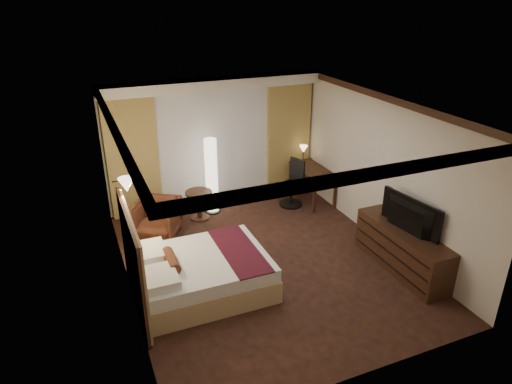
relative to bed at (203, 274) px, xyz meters
name	(u,v)px	position (x,y,z in m)	size (l,w,h in m)	color
floor	(265,262)	(1.20, 0.36, -0.29)	(4.50, 5.50, 0.01)	black
ceiling	(266,107)	(1.20, 0.36, 2.41)	(4.50, 5.50, 0.01)	white
back_wall	(213,141)	(1.20, 3.11, 1.06)	(4.50, 0.02, 2.70)	beige
left_wall	(121,215)	(-1.05, 0.36, 1.06)	(0.02, 5.50, 2.70)	beige
right_wall	(382,170)	(3.45, 0.36, 1.06)	(0.02, 5.50, 2.70)	beige
crown_molding	(266,111)	(1.20, 0.36, 2.35)	(4.50, 5.50, 0.12)	black
soffit	(215,84)	(1.20, 2.86, 2.31)	(4.50, 0.50, 0.20)	white
curtain_sheer	(214,147)	(1.20, 3.03, 0.96)	(2.48, 0.04, 2.45)	silver
curtain_left_drape	(133,159)	(-0.50, 2.97, 0.96)	(1.00, 0.14, 2.45)	tan
curtain_right_drape	(288,138)	(2.90, 2.97, 0.96)	(1.00, 0.14, 2.45)	tan
wall_sconce	(126,185)	(-0.89, 0.77, 1.33)	(0.24, 0.24, 0.24)	white
bed	(203,274)	(0.00, 0.00, 0.00)	(1.98, 1.55, 0.58)	white
headboard	(134,262)	(-1.00, 0.00, 0.46)	(0.12, 1.85, 1.50)	tan
armchair	(157,216)	(-0.29, 2.01, 0.10)	(0.76, 0.71, 0.78)	#552519
side_table	(199,205)	(0.63, 2.36, 0.01)	(0.54, 0.54, 0.59)	black
floor_lamp	(211,176)	(0.96, 2.55, 0.51)	(0.34, 0.34, 1.61)	white
desk	(312,185)	(3.15, 2.25, 0.09)	(0.55, 1.21, 0.75)	black
desk_lamp	(303,155)	(3.15, 2.70, 0.63)	(0.18, 0.18, 0.34)	#FFD899
office_chair	(291,183)	(2.61, 2.20, 0.22)	(0.49, 0.49, 1.02)	black
dresser	(402,249)	(3.20, -0.70, 0.08)	(0.50, 1.89, 0.73)	black
television	(406,212)	(3.17, -0.70, 0.78)	(1.17, 0.68, 0.15)	black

